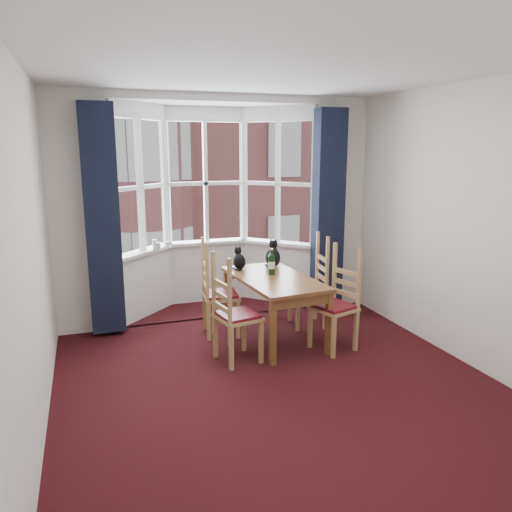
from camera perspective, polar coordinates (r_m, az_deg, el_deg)
name	(u,v)px	position (r m, az deg, el deg)	size (l,w,h in m)	color
floor	(287,395)	(4.64, 3.53, -15.55)	(4.50, 4.50, 0.00)	black
ceiling	(292,64)	(4.15, 4.08, 21.07)	(4.50, 4.50, 0.00)	white
wall_left	(28,258)	(3.88, -24.62, -0.23)	(4.50, 4.50, 0.00)	silver
wall_right	(481,229)	(5.27, 24.33, 2.86)	(4.50, 4.50, 0.00)	silver
wall_near	(496,336)	(2.34, 25.77, -8.19)	(4.00, 4.00, 0.00)	silver
wall_back_pier_left	(81,215)	(6.08, -19.42, 4.39)	(0.70, 0.12, 2.80)	silver
wall_back_pier_right	(337,205)	(6.89, 9.29, 5.80)	(0.70, 0.12, 2.80)	silver
bay_window	(210,205)	(6.77, -5.26, 5.79)	(2.76, 0.94, 2.80)	white
curtain_left	(102,221)	(5.91, -17.15, 3.85)	(0.38, 0.22, 2.60)	black
curtain_right	(328,211)	(6.63, 8.25, 5.14)	(0.38, 0.22, 2.60)	black
dining_table	(274,285)	(5.66, 2.06, -3.30)	(0.87, 1.47, 0.73)	brown
chair_left_near	(230,318)	(5.09, -3.02, -7.12)	(0.47, 0.49, 0.92)	tan
chair_left_far	(213,296)	(5.84, -4.92, -4.59)	(0.45, 0.46, 0.92)	tan
chair_right_near	(340,306)	(5.53, 9.52, -5.69)	(0.51, 0.52, 0.92)	tan
chair_right_far	(315,288)	(6.19, 6.71, -3.63)	(0.45, 0.47, 0.92)	tan
cat_left	(239,260)	(6.01, -1.93, -0.47)	(0.15, 0.21, 0.28)	black
cat_right	(273,256)	(6.13, 1.94, 0.03)	(0.26, 0.29, 0.34)	black
wine_bottle	(272,263)	(5.72, 1.80, -0.83)	(0.08, 0.08, 0.31)	black
candle_tall	(155,245)	(6.55, -11.50, 1.28)	(0.06, 0.06, 0.14)	white
candle_short	(159,246)	(6.59, -11.08, 1.14)	(0.06, 0.06, 0.09)	white
candle_extra	(167,245)	(6.62, -10.10, 1.25)	(0.05, 0.05, 0.09)	white
street	(113,264)	(36.98, -15.99, -0.86)	(80.00, 80.00, 0.00)	#333335
tenement_building	(131,164)	(17.87, -14.05, 10.19)	(18.40, 7.80, 15.20)	#95514D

